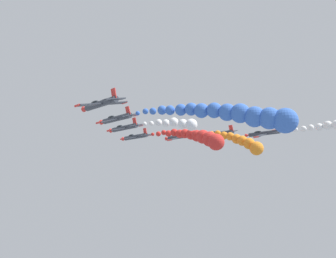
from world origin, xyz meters
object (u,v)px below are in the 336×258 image
(airplane_right_inner, at_px, (180,136))
(airplane_trailing, at_px, (100,104))
(airplane_lead, at_px, (135,137))
(airplane_right_outer, at_px, (218,134))
(airplane_high_slot, at_px, (263,133))
(airplane_left_inner, at_px, (124,128))
(airplane_left_outer, at_px, (116,119))

(airplane_right_inner, height_order, airplane_trailing, airplane_trailing)
(airplane_lead, relative_size, airplane_right_outer, 1.00)
(airplane_high_slot, bearing_deg, airplane_left_inner, 154.63)
(airplane_lead, bearing_deg, airplane_right_inner, -41.73)
(airplane_right_inner, bearing_deg, airplane_left_inner, 176.65)
(airplane_left_inner, distance_m, airplane_trailing, 21.98)
(airplane_left_outer, bearing_deg, airplane_high_slot, -10.98)
(airplane_left_outer, relative_size, airplane_right_outer, 1.00)
(airplane_right_inner, height_order, airplane_left_outer, airplane_left_outer)
(airplane_lead, distance_m, airplane_right_outer, 21.72)
(airplane_lead, height_order, airplane_trailing, airplane_trailing)
(airplane_right_inner, distance_m, airplane_right_outer, 9.95)
(airplane_high_slot, bearing_deg, airplane_right_outer, 138.89)
(airplane_left_outer, distance_m, airplane_high_slot, 41.52)
(airplane_left_inner, height_order, airplane_right_outer, airplane_right_outer)
(airplane_lead, height_order, airplane_high_slot, airplane_high_slot)
(airplane_right_outer, height_order, airplane_trailing, airplane_trailing)
(airplane_left_outer, xyz_separation_m, airplane_right_outer, (31.82, -0.11, 0.17))
(airplane_left_inner, distance_m, airplane_right_outer, 25.59)
(airplane_left_inner, relative_size, airplane_right_outer, 1.00)
(airplane_high_slot, bearing_deg, airplane_lead, 137.65)
(airplane_trailing, bearing_deg, airplane_right_outer, 10.36)
(airplane_lead, xyz_separation_m, airplane_high_slot, (24.80, -22.60, 0.94))
(airplane_lead, bearing_deg, airplane_trailing, -137.57)
(airplane_lead, relative_size, airplane_right_inner, 1.00)
(airplane_left_outer, xyz_separation_m, airplane_high_slot, (40.76, -7.91, 0.34))
(airplane_left_inner, height_order, airplane_left_outer, airplane_left_outer)
(airplane_right_inner, distance_m, airplane_high_slot, 21.79)
(airplane_lead, relative_size, airplane_left_inner, 1.00)
(airplane_right_inner, bearing_deg, airplane_left_outer, -164.52)
(airplane_left_outer, relative_size, airplane_high_slot, 1.00)
(airplane_lead, relative_size, airplane_high_slot, 1.00)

